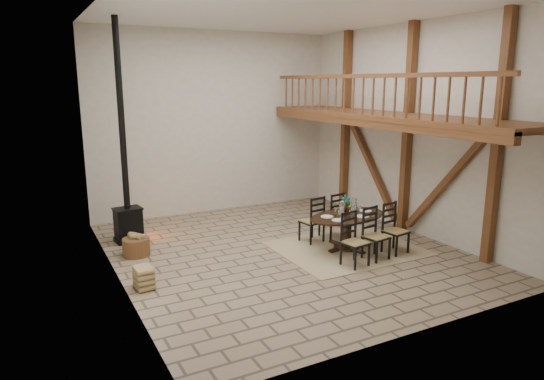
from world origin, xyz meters
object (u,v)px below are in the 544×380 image
dining_table (351,232)px  log_stack (144,278)px  log_basket (136,246)px  wood_stove (126,194)px

dining_table → log_stack: bearing=169.8°
log_basket → wood_stove: bearing=86.5°
log_stack → log_basket: bearing=81.8°
log_basket → log_stack: bearing=-98.2°
dining_table → log_basket: bearing=147.0°
wood_stove → log_basket: 1.39m
wood_stove → log_stack: (-0.32, -2.83, -0.93)m
dining_table → log_basket: dining_table is taller
wood_stove → log_basket: wood_stove is taller
log_stack → dining_table: bearing=-0.9°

